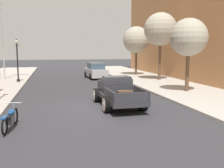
{
  "coord_description": "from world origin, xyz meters",
  "views": [
    {
      "loc": [
        -2.23,
        -13.08,
        3.0
      ],
      "look_at": [
        1.26,
        1.64,
        1.0
      ],
      "focal_mm": 41.27,
      "sensor_mm": 36.0,
      "label": 1
    }
  ],
  "objects_px": {
    "car_background_silver": "(96,71)",
    "flagpole": "(4,22)",
    "street_tree_second": "(160,29)",
    "street_lamp_far": "(17,57)",
    "street_tree_nearest": "(189,38)",
    "street_tree_third": "(136,40)",
    "motorcycle_parked": "(10,118)",
    "hotrod_truck_gunmetal": "(117,91)"
  },
  "relations": [
    {
      "from": "car_background_silver",
      "to": "street_tree_nearest",
      "type": "xyz_separation_m",
      "value": [
        4.56,
        -10.99,
        3.08
      ]
    },
    {
      "from": "street_tree_third",
      "to": "street_tree_nearest",
      "type": "bearing_deg",
      "value": -91.93
    },
    {
      "from": "hotrod_truck_gunmetal",
      "to": "street_lamp_far",
      "type": "relative_size",
      "value": 1.29
    },
    {
      "from": "street_tree_second",
      "to": "street_lamp_far",
      "type": "bearing_deg",
      "value": 174.21
    },
    {
      "from": "street_tree_nearest",
      "to": "hotrod_truck_gunmetal",
      "type": "bearing_deg",
      "value": -155.14
    },
    {
      "from": "motorcycle_parked",
      "to": "car_background_silver",
      "type": "height_order",
      "value": "car_background_silver"
    },
    {
      "from": "street_lamp_far",
      "to": "street_tree_nearest",
      "type": "bearing_deg",
      "value": -34.61
    },
    {
      "from": "hotrod_truck_gunmetal",
      "to": "motorcycle_parked",
      "type": "xyz_separation_m",
      "value": [
        -5.03,
        -3.32,
        -0.31
      ]
    },
    {
      "from": "car_background_silver",
      "to": "street_lamp_far",
      "type": "height_order",
      "value": "street_lamp_far"
    },
    {
      "from": "street_tree_nearest",
      "to": "street_tree_second",
      "type": "xyz_separation_m",
      "value": [
        1.02,
        7.04,
        1.1
      ]
    },
    {
      "from": "street_tree_third",
      "to": "motorcycle_parked",
      "type": "bearing_deg",
      "value": -121.39
    },
    {
      "from": "flagpole",
      "to": "car_background_silver",
      "type": "bearing_deg",
      "value": -2.29
    },
    {
      "from": "hotrod_truck_gunmetal",
      "to": "flagpole",
      "type": "xyz_separation_m",
      "value": [
        -7.81,
        14.01,
        5.02
      ]
    },
    {
      "from": "hotrod_truck_gunmetal",
      "to": "street_tree_third",
      "type": "bearing_deg",
      "value": 67.7
    },
    {
      "from": "street_tree_second",
      "to": "street_tree_third",
      "type": "height_order",
      "value": "street_tree_second"
    },
    {
      "from": "street_lamp_far",
      "to": "car_background_silver",
      "type": "bearing_deg",
      "value": 19.08
    },
    {
      "from": "street_lamp_far",
      "to": "street_tree_second",
      "type": "xyz_separation_m",
      "value": [
        13.15,
        -1.33,
        2.56
      ]
    },
    {
      "from": "car_background_silver",
      "to": "flagpole",
      "type": "xyz_separation_m",
      "value": [
        -8.99,
        0.36,
        5.0
      ]
    },
    {
      "from": "car_background_silver",
      "to": "street_tree_third",
      "type": "relative_size",
      "value": 0.79
    },
    {
      "from": "street_tree_second",
      "to": "hotrod_truck_gunmetal",
      "type": "bearing_deg",
      "value": -124.89
    },
    {
      "from": "hotrod_truck_gunmetal",
      "to": "street_tree_nearest",
      "type": "height_order",
      "value": "street_tree_nearest"
    },
    {
      "from": "motorcycle_parked",
      "to": "flagpole",
      "type": "bearing_deg",
      "value": 99.1
    },
    {
      "from": "street_tree_nearest",
      "to": "street_tree_third",
      "type": "height_order",
      "value": "street_tree_third"
    },
    {
      "from": "flagpole",
      "to": "street_tree_third",
      "type": "bearing_deg",
      "value": 4.1
    },
    {
      "from": "street_tree_nearest",
      "to": "street_tree_second",
      "type": "bearing_deg",
      "value": 81.72
    },
    {
      "from": "street_tree_second",
      "to": "flagpole",
      "type": "bearing_deg",
      "value": 163.51
    },
    {
      "from": "hotrod_truck_gunmetal",
      "to": "street_lamp_far",
      "type": "height_order",
      "value": "street_lamp_far"
    },
    {
      "from": "street_tree_nearest",
      "to": "motorcycle_parked",
      "type": "bearing_deg",
      "value": -150.95
    },
    {
      "from": "car_background_silver",
      "to": "flagpole",
      "type": "bearing_deg",
      "value": 177.71
    },
    {
      "from": "street_lamp_far",
      "to": "street_tree_second",
      "type": "distance_m",
      "value": 13.46
    },
    {
      "from": "flagpole",
      "to": "street_tree_nearest",
      "type": "relative_size",
      "value": 1.83
    },
    {
      "from": "motorcycle_parked",
      "to": "car_background_silver",
      "type": "distance_m",
      "value": 18.07
    },
    {
      "from": "motorcycle_parked",
      "to": "car_background_silver",
      "type": "bearing_deg",
      "value": 69.9
    },
    {
      "from": "motorcycle_parked",
      "to": "street_lamp_far",
      "type": "height_order",
      "value": "street_lamp_far"
    },
    {
      "from": "street_tree_second",
      "to": "street_tree_third",
      "type": "distance_m",
      "value": 5.41
    },
    {
      "from": "hotrod_truck_gunmetal",
      "to": "motorcycle_parked",
      "type": "distance_m",
      "value": 6.04
    },
    {
      "from": "motorcycle_parked",
      "to": "street_tree_nearest",
      "type": "height_order",
      "value": "street_tree_nearest"
    },
    {
      "from": "hotrod_truck_gunmetal",
      "to": "car_background_silver",
      "type": "relative_size",
      "value": 1.13
    },
    {
      "from": "motorcycle_parked",
      "to": "street_tree_third",
      "type": "height_order",
      "value": "street_tree_third"
    },
    {
      "from": "hotrod_truck_gunmetal",
      "to": "flagpole",
      "type": "distance_m",
      "value": 16.8
    },
    {
      "from": "street_tree_nearest",
      "to": "street_tree_third",
      "type": "xyz_separation_m",
      "value": [
        0.42,
        12.35,
        0.3
      ]
    },
    {
      "from": "flagpole",
      "to": "street_tree_third",
      "type": "relative_size",
      "value": 1.65
    }
  ]
}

